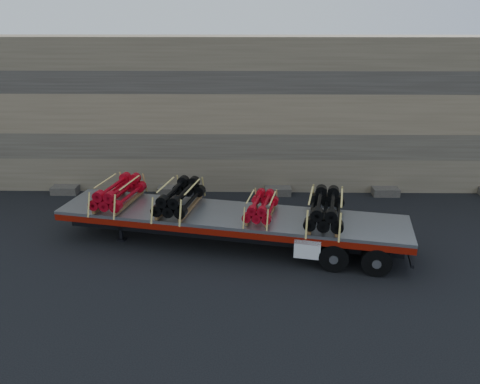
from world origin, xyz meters
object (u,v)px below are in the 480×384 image
Objects in this scene: trailer at (230,229)px; bundle_front at (119,193)px; bundle_rear at (325,210)px; bundle_midrear at (261,207)px; bundle_midfront at (179,198)px.

trailer is 5.23× the size of bundle_front.
bundle_front is 7.58m from bundle_rear.
bundle_front is 1.24× the size of bundle_midrear.
bundle_midfront is 3.00m from bundle_midrear.
bundle_midfront is 0.98× the size of bundle_rear.
trailer is at bearing 0.00° from bundle_front.
bundle_rear is at bearing -0.00° from bundle_front.
trailer is at bearing -180.00° from bundle_midrear.
bundle_midrear is 0.77× the size of bundle_rear.
bundle_midrear reaches higher than trailer.
bundle_front reaches higher than trailer.
bundle_rear is at bearing -0.00° from trailer.
trailer is 4.37m from bundle_front.
bundle_midfront is at bearing 180.00° from trailer.
trailer is 5.07× the size of bundle_midfront.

